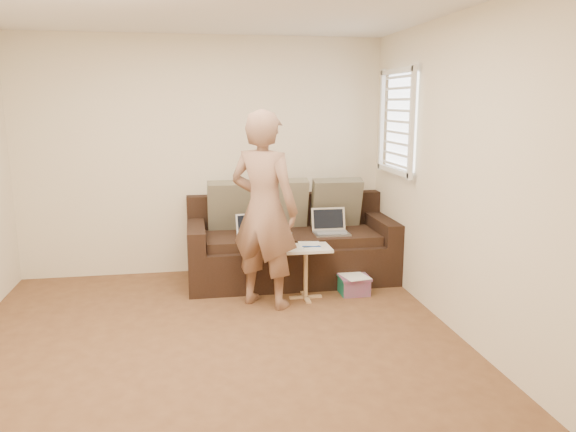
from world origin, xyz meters
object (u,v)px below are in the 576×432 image
at_px(laptop_silver, 332,234).
at_px(person, 264,210).
at_px(sofa, 291,241).
at_px(laptop_white, 254,236).
at_px(side_table, 306,273).
at_px(drinking_glass, 289,239).
at_px(striped_box, 353,284).

xyz_separation_m(laptop_silver, person, (-0.80, -0.57, 0.40)).
bearing_deg(sofa, person, -118.04).
bearing_deg(laptop_white, side_table, -60.20).
bearing_deg(side_table, sofa, 92.92).
bearing_deg(drinking_glass, laptop_white, 127.01).
bearing_deg(person, striped_box, -135.42).
bearing_deg(laptop_white, person, -98.49).
bearing_deg(person, side_table, -131.21).
distance_m(laptop_white, drinking_glass, 0.50).
relative_size(sofa, laptop_silver, 5.95).
bearing_deg(laptop_silver, side_table, -127.84).
height_order(sofa, person, person).
distance_m(sofa, person, 0.96).
bearing_deg(side_table, laptop_silver, 51.16).
bearing_deg(drinking_glass, laptop_silver, 33.84).
bearing_deg(laptop_silver, laptop_white, 177.91).
relative_size(drinking_glass, striped_box, 0.40).
relative_size(person, drinking_glass, 15.34).
bearing_deg(laptop_silver, sofa, 160.08).
bearing_deg(striped_box, laptop_white, 154.06).
height_order(person, side_table, person).
xyz_separation_m(side_table, striped_box, (0.50, 0.05, -0.17)).
bearing_deg(person, sofa, -82.71).
bearing_deg(laptop_white, laptop_silver, -14.46).
relative_size(laptop_silver, laptop_white, 1.19).
distance_m(laptop_silver, striped_box, 0.61).
bearing_deg(laptop_silver, striped_box, -72.23).
bearing_deg(striped_box, laptop_silver, 106.77).
height_order(sofa, striped_box, sofa).
height_order(sofa, drinking_glass, sofa).
relative_size(sofa, striped_box, 7.30).
relative_size(laptop_silver, striped_box, 1.23).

